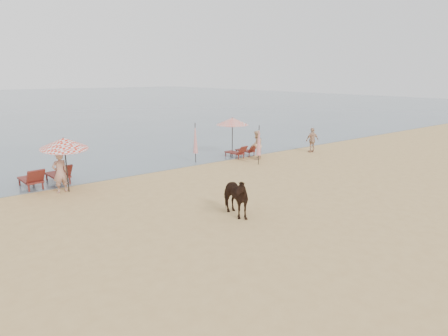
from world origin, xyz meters
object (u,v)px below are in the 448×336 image
Objects in this scene: cow at (233,196)px; beachgoer_left at (60,172)px; umbrella_open_right at (232,121)px; lounger_cluster_left at (46,176)px; umbrella_open_left_b at (64,143)px; beachgoer_right_a at (256,145)px; umbrella_closed_left at (195,138)px; lounger_cluster_right at (242,151)px; umbrella_closed_right at (259,141)px; beachgoer_right_b at (312,140)px.

beachgoer_left is (-4.27, 6.80, 0.14)m from cow.
cow is (-6.47, -8.28, -1.46)m from umbrella_open_right.
beachgoer_left is at bearing -82.97° from lounger_cluster_left.
beachgoer_left is (-0.27, 0.10, -1.28)m from umbrella_open_left_b.
umbrella_closed_left is at bearing -57.69° from beachgoer_right_a.
lounger_cluster_right is 2.47m from umbrella_closed_right.
cow is at bearing -139.27° from lounger_cluster_right.
umbrella_closed_left reaches higher than beachgoer_right_b.
lounger_cluster_left is at bearing 169.91° from lounger_cluster_right.
lounger_cluster_right is 3.42m from umbrella_closed_left.
umbrella_closed_right is 1.29× the size of beachgoer_right_a.
beachgoer_left reaches higher than cow.
umbrella_open_left_b is 1.07× the size of umbrella_closed_left.
beachgoer_right_a is (11.67, -1.48, 0.40)m from lounger_cluster_left.
lounger_cluster_left is 11.41m from lounger_cluster_right.
umbrella_closed_right is 5.34m from beachgoer_right_b.
beachgoer_right_b is (15.50, -0.66, -1.36)m from umbrella_open_left_b.
beachgoer_right_a is (7.08, 6.67, 0.12)m from cow.
umbrella_open_right is at bearing 3.64° from umbrella_closed_left.
umbrella_closed_right is 10.58m from beachgoer_left.
beachgoer_left is 15.79m from beachgoer_right_b.
beachgoer_right_a is at bearing 50.25° from cow.
lounger_cluster_right is at bearing 26.44° from umbrella_open_left_b.
lounger_cluster_right is 11.13m from beachgoer_left.
beachgoer_left is at bearing 9.55° from beachgoer_right_b.
umbrella_open_left_b is 10.32m from umbrella_closed_right.
umbrella_closed_left is 1.34× the size of beachgoer_right_a.
beachgoer_left is at bearing -172.71° from umbrella_open_right.
cow is 1.09× the size of beachgoer_right_b.
umbrella_open_right reaches higher than beachgoer_right_b.
lounger_cluster_left is 1.18× the size of cow.
umbrella_closed_right is at bearing 14.61° from umbrella_open_left_b.
umbrella_open_left_b is 1.43× the size of beachgoer_right_a.
beachgoer_right_a is at bearing 170.48° from beachgoer_left.
umbrella_open_left_b reaches higher than lounger_cluster_right.
umbrella_closed_right is at bearing 18.03° from beachgoer_right_b.
umbrella_closed_right is (-0.26, -2.77, -0.82)m from umbrella_open_right.
umbrella_closed_left is 1.03× the size of umbrella_closed_right.
beachgoer_right_b is at bearing -27.03° from lounger_cluster_right.
cow is (-6.81, -7.68, 0.37)m from lounger_cluster_right.
umbrella_closed_right is 1.27× the size of cow.
beachgoer_left reaches higher than beachgoer_right_a.
umbrella_open_left_b reaches higher than lounger_cluster_left.
beachgoer_right_a reaches higher than beachgoer_right_b.
beachgoer_right_b is at bearing 5.72° from umbrella_closed_right.
umbrella_open_left_b reaches higher than umbrella_closed_left.
cow is (4.60, -8.15, 0.28)m from lounger_cluster_left.
umbrella_open_right reaches higher than beachgoer_right_a.
lounger_cluster_left is 0.86× the size of umbrella_open_right.
cow is at bearing -128.57° from umbrella_open_right.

